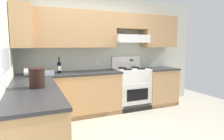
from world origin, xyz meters
TOP-DOWN VIEW (x-y plane):
  - ground_plane at (0.00, 0.00)m, footprint 7.04×7.04m
  - wall_back at (0.40, 1.53)m, footprint 4.68×0.57m
  - wall_left at (-1.59, 0.23)m, footprint 0.47×4.00m
  - counter_back_run at (0.09, 1.24)m, footprint 3.60×0.65m
  - counter_left_run at (-1.24, -0.00)m, footprint 0.63×1.91m
  - stove at (0.89, 1.25)m, footprint 0.76×0.62m
  - wine_bottle at (-0.74, 1.30)m, footprint 0.07×0.08m
  - bowl at (-1.05, 1.15)m, footprint 0.36×0.26m
  - bucket at (-1.19, 0.05)m, footprint 0.21×0.21m
  - paper_towel_roll at (-1.33, 1.15)m, footprint 0.11×0.14m

SIDE VIEW (x-z plane):
  - ground_plane at x=0.00m, z-range 0.00..0.00m
  - counter_back_run at x=0.09m, z-range 0.00..0.91m
  - counter_left_run at x=-1.24m, z-range 0.00..0.91m
  - stove at x=0.89m, z-range -0.12..1.08m
  - bowl at x=-1.05m, z-range 0.90..0.97m
  - paper_towel_roll at x=-1.33m, z-range 0.91..1.05m
  - wine_bottle at x=-0.74m, z-range 0.87..1.21m
  - bucket at x=-1.19m, z-range 0.92..1.18m
  - wall_left at x=-1.59m, z-range 0.07..2.62m
  - wall_back at x=0.40m, z-range 0.20..2.75m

